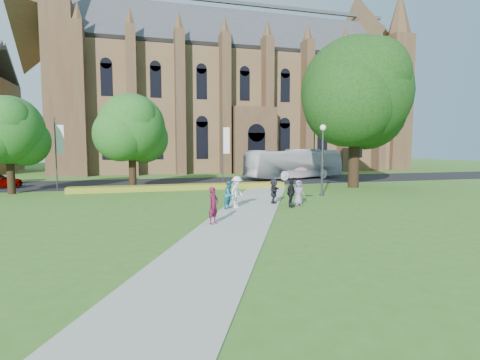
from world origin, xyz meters
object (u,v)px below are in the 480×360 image
object	(u,v)px
tour_coach	(294,164)
large_tree	(356,93)
streetlamp	(323,151)
pedestrian_0	(213,205)

from	to	relation	value
tour_coach	large_tree	bearing A→B (deg)	174.32
streetlamp	tour_coach	size ratio (longest dim) A/B	0.44
streetlamp	large_tree	world-z (taller)	large_tree
streetlamp	tour_coach	distance (m)	14.79
large_tree	pedestrian_0	world-z (taller)	large_tree
streetlamp	tour_coach	bearing A→B (deg)	74.03
streetlamp	pedestrian_0	distance (m)	12.86
streetlamp	large_tree	size ratio (longest dim) A/B	0.40
large_tree	tour_coach	xyz separation A→B (m)	(-1.45, 9.63, -6.67)
streetlamp	large_tree	xyz separation A→B (m)	(5.50, 4.50, 5.07)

